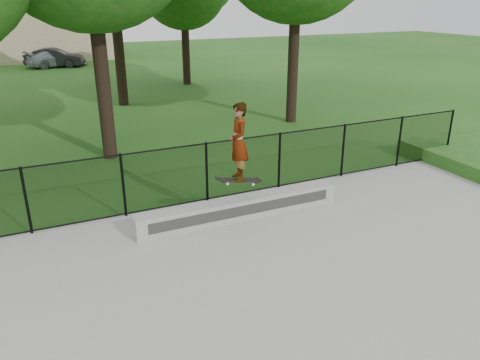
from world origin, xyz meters
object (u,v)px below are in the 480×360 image
at_px(car_b, 54,58).
at_px(skater_airborne, 238,144).
at_px(car_c, 57,58).
at_px(grind_ledge, 241,208).

height_order(car_b, skater_airborne, skater_airborne).
height_order(car_c, skater_airborne, skater_airborne).
xyz_separation_m(car_b, car_c, (0.15, 0.12, -0.05)).
distance_m(car_c, skater_airborne, 28.35).
bearing_deg(grind_ledge, skater_airborne, -122.19).
distance_m(car_b, skater_airborne, 28.24).
bearing_deg(grind_ledge, car_c, 93.05).
bearing_deg(skater_airborne, car_c, 92.64).
relative_size(car_b, car_c, 0.93).
distance_m(grind_ledge, car_b, 27.93).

